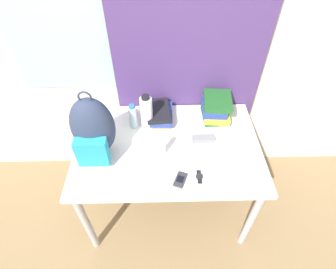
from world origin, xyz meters
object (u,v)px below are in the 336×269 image
object	(u,v)px
backpack	(93,129)
book_stack_center	(216,108)
water_bottle	(133,117)
sports_bottle	(147,113)
sunglasses_case	(203,139)
sunscreen_bottle	(163,146)
cell_phone	(180,180)
book_stack_left	(160,114)
wristwatch	(199,177)

from	to	relation	value
backpack	book_stack_center	bearing A→B (deg)	21.35
book_stack_center	water_bottle	xyz separation A→B (m)	(-0.60, -0.08, 0.00)
water_bottle	sports_bottle	distance (m)	0.11
book_stack_center	sunglasses_case	size ratio (longest dim) A/B	1.78
sports_bottle	backpack	bearing A→B (deg)	-144.24
book_stack_center	sunscreen_bottle	xyz separation A→B (m)	(-0.39, -0.34, -0.02)
sunscreen_bottle	cell_phone	world-z (taller)	sunscreen_bottle
water_bottle	sunglasses_case	xyz separation A→B (m)	(0.49, -0.16, -0.07)
backpack	book_stack_left	distance (m)	0.53
sports_bottle	cell_phone	world-z (taller)	sports_bottle
sports_bottle	wristwatch	size ratio (longest dim) A/B	2.88
book_stack_left	cell_phone	distance (m)	0.57
cell_phone	sunglasses_case	world-z (taller)	sunglasses_case
book_stack_left	water_bottle	xyz separation A→B (m)	(-0.19, -0.07, 0.04)
water_bottle	sunscreen_bottle	world-z (taller)	water_bottle
sunscreen_bottle	sunglasses_case	distance (m)	0.30
backpack	sports_bottle	world-z (taller)	backpack
sunglasses_case	backpack	bearing A→B (deg)	-173.39
book_stack_left	book_stack_center	world-z (taller)	book_stack_center
book_stack_left	water_bottle	distance (m)	0.21
wristwatch	sunglasses_case	bearing A→B (deg)	78.98
water_bottle	sunglasses_case	world-z (taller)	water_bottle
wristwatch	sunscreen_bottle	bearing A→B (deg)	138.61
book_stack_center	cell_phone	size ratio (longest dim) A/B	2.23
sports_bottle	water_bottle	bearing A→B (deg)	172.93
book_stack_center	sports_bottle	distance (m)	0.51
backpack	sunglasses_case	xyz separation A→B (m)	(0.70, 0.08, -0.19)
book_stack_center	sunglasses_case	bearing A→B (deg)	-115.28
backpack	book_stack_left	world-z (taller)	backpack
water_bottle	wristwatch	bearing A→B (deg)	-46.97
sunglasses_case	water_bottle	bearing A→B (deg)	162.12
sports_bottle	sunscreen_bottle	size ratio (longest dim) A/B	1.80
sunscreen_bottle	sunglasses_case	bearing A→B (deg)	20.88
book_stack_left	sunscreen_bottle	world-z (taller)	sunscreen_bottle
book_stack_left	cell_phone	xyz separation A→B (m)	(0.12, -0.56, -0.04)
book_stack_left	sports_bottle	world-z (taller)	sports_bottle
backpack	sports_bottle	bearing A→B (deg)	35.76
backpack	water_bottle	distance (m)	0.34
backpack	book_stack_center	world-z (taller)	backpack
sunscreen_bottle	sunglasses_case	xyz separation A→B (m)	(0.28, 0.11, -0.05)
water_bottle	cell_phone	distance (m)	0.58
book_stack_left	book_stack_center	xyz separation A→B (m)	(0.41, 0.01, 0.04)
book_stack_left	sunglasses_case	bearing A→B (deg)	-37.86
backpack	sunglasses_case	distance (m)	0.73
sunscreen_bottle	book_stack_left	bearing A→B (deg)	92.99
backpack	water_bottle	size ratio (longest dim) A/B	2.48
book_stack_center	sunscreen_bottle	size ratio (longest dim) A/B	1.72
backpack	sports_bottle	xyz separation A→B (m)	(0.31, 0.23, -0.07)
wristwatch	cell_phone	bearing A→B (deg)	-168.86
backpack	sports_bottle	size ratio (longest dim) A/B	1.72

